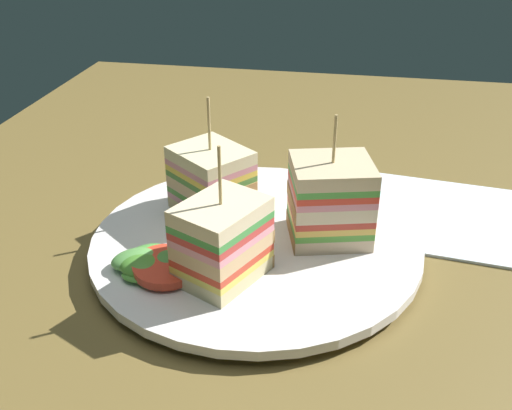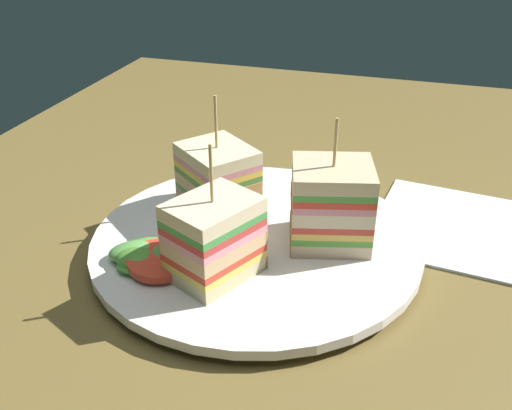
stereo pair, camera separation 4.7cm
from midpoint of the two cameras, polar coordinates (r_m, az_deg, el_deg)
The scene contains 7 objects.
ground_plane at distance 49.69cm, azimuth 2.71°, elevation -5.48°, with size 105.30×74.25×1.80cm, color brown.
plate at distance 48.71cm, azimuth 2.76°, elevation -3.75°, with size 26.91×26.91×1.44cm.
sandwich_wedge_0 at distance 51.20cm, azimuth -1.07°, elevation 2.48°, with size 7.94×8.11×10.40cm.
sandwich_wedge_1 at distance 42.45cm, azimuth -0.90°, elevation -3.37°, with size 7.71×7.01×10.42cm.
sandwich_wedge_2 at distance 46.99cm, azimuth 10.07°, elevation -0.04°, with size 7.01×7.47×10.49cm.
salad_garnish at distance 45.27cm, azimuth -7.71°, elevation -4.95°, with size 5.76×7.26×1.53cm.
napkin at distance 55.92cm, azimuth 21.02°, elevation -1.95°, with size 14.19×13.72×0.50cm, color silver.
Camera 2 is at (-39.26, -12.10, 27.15)cm, focal length 41.44 mm.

